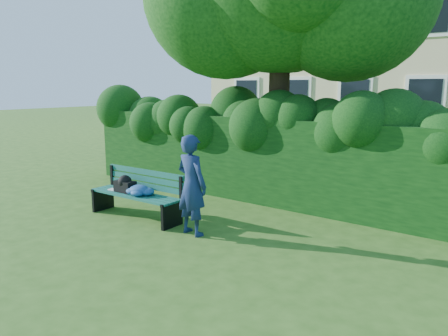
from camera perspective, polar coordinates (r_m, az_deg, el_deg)
The scene contains 4 objects.
ground at distance 7.93m, azimuth -2.67°, elevation -7.41°, with size 80.00×80.00×0.00m, color #315B1B.
hedge at distance 9.45m, azimuth 5.94°, elevation 1.14°, with size 10.00×1.00×1.80m.
park_bench at distance 8.38m, azimuth -11.40°, elevation -3.07°, with size 1.99×0.61×0.89m.
man_reading at distance 7.24m, azimuth -4.24°, elevation -2.25°, with size 0.62×0.40×1.69m, color navy.
Camera 1 is at (4.89, -5.73, 2.47)m, focal length 35.00 mm.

